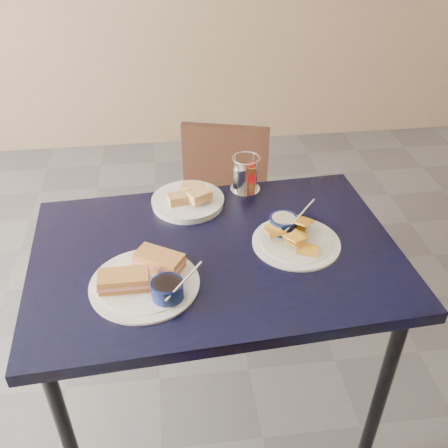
{
  "coord_description": "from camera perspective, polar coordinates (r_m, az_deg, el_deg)",
  "views": [
    {
      "loc": [
        0.1,
        -1.01,
        1.72
      ],
      "look_at": [
        0.26,
        0.23,
        0.82
      ],
      "focal_mm": 40.0,
      "sensor_mm": 36.0,
      "label": 1
    }
  ],
  "objects": [
    {
      "name": "sandwich_plate",
      "position": [
        1.44,
        -8.74,
        -6.21
      ],
      "size": [
        0.32,
        0.31,
        0.12
      ],
      "color": "white",
      "rests_on": "dining_table"
    },
    {
      "name": "condiment_caddy",
      "position": [
        1.82,
        2.32,
        5.45
      ],
      "size": [
        0.11,
        0.11,
        0.14
      ],
      "color": "silver",
      "rests_on": "dining_table"
    },
    {
      "name": "chair_far",
      "position": [
        2.28,
        -0.71,
        2.19
      ],
      "size": [
        0.47,
        0.46,
        0.82
      ],
      "color": "black",
      "rests_on": "ground"
    },
    {
      "name": "plantain_plate",
      "position": [
        1.6,
        7.75,
        -1.28
      ],
      "size": [
        0.28,
        0.28,
        0.12
      ],
      "color": "white",
      "rests_on": "dining_table"
    },
    {
      "name": "dining_table",
      "position": [
        1.6,
        -0.89,
        -5.03
      ],
      "size": [
        1.18,
        0.82,
        0.75
      ],
      "color": "black",
      "rests_on": "ground"
    },
    {
      "name": "bread_basket",
      "position": [
        1.76,
        -4.07,
        2.73
      ],
      "size": [
        0.25,
        0.25,
        0.07
      ],
      "color": "white",
      "rests_on": "dining_table"
    }
  ]
}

